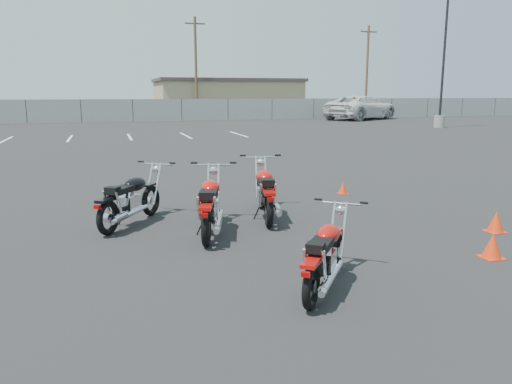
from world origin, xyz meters
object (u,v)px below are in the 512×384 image
object	(u,v)px
motorcycle_third_red	(265,192)
white_van	(362,101)
motorcycle_second_black	(131,199)
motorcycle_rear_red	(325,255)
motorcycle_front_red	(210,205)

from	to	relation	value
motorcycle_third_red	white_van	size ratio (longest dim) A/B	0.25
motorcycle_second_black	motorcycle_rear_red	world-z (taller)	motorcycle_second_black
motorcycle_second_black	white_van	bearing A→B (deg)	55.45
motorcycle_third_red	motorcycle_rear_red	size ratio (longest dim) A/B	1.30
motorcycle_rear_red	white_van	xyz separation A→B (m)	(19.13, 34.49, 1.22)
motorcycle_second_black	motorcycle_third_red	xyz separation A→B (m)	(2.44, -0.19, 0.03)
motorcycle_front_red	motorcycle_rear_red	distance (m)	2.87
motorcycle_rear_red	white_van	bearing A→B (deg)	60.98
motorcycle_front_red	motorcycle_second_black	xyz separation A→B (m)	(-1.24, 0.96, -0.03)
motorcycle_second_black	motorcycle_third_red	bearing A→B (deg)	-4.43
motorcycle_third_red	motorcycle_rear_red	bearing A→B (deg)	-96.14
motorcycle_front_red	motorcycle_third_red	size ratio (longest dim) A/B	0.99
motorcycle_second_black	motorcycle_third_red	world-z (taller)	motorcycle_third_red
motorcycle_rear_red	motorcycle_third_red	bearing A→B (deg)	83.86
motorcycle_second_black	motorcycle_rear_red	size ratio (longest dim) A/B	1.14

